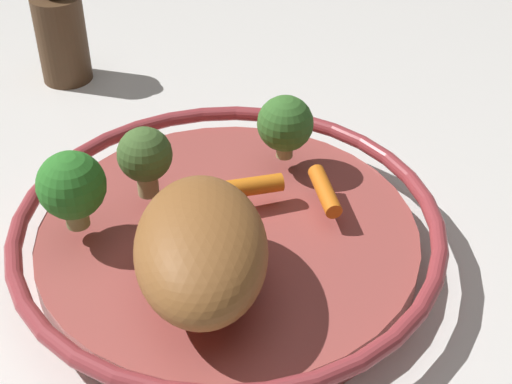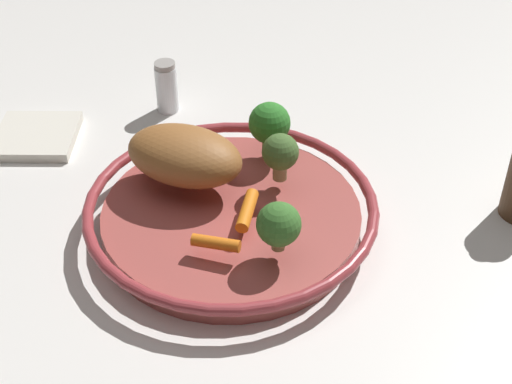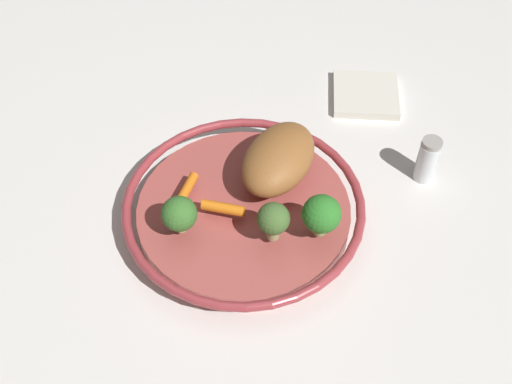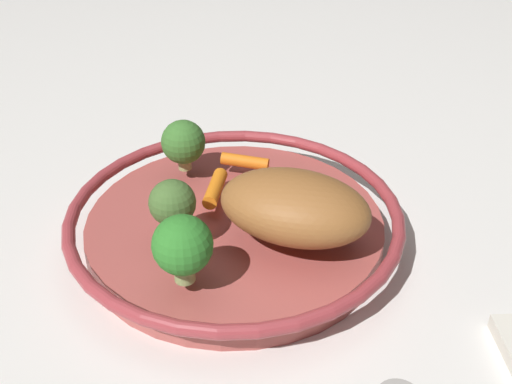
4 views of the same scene
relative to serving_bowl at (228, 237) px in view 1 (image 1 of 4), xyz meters
name	(u,v)px [view 1 (image 1 of 4)]	position (x,y,z in m)	size (l,w,h in m)	color
ground_plane	(229,258)	(0.00, 0.00, -0.02)	(2.10, 2.10, 0.00)	silver
serving_bowl	(228,237)	(0.00, 0.00, 0.00)	(0.35, 0.35, 0.04)	#A84C47
roast_chicken_piece	(206,248)	(-0.07, 0.00, 0.05)	(0.15, 0.09, 0.06)	#955C2D
baby_carrot_center	(325,191)	(0.04, -0.07, 0.03)	(0.01, 0.01, 0.05)	orange
baby_carrot_near_rim	(247,187)	(0.03, -0.01, 0.03)	(0.02, 0.02, 0.06)	orange
broccoli_floret_mid	(145,156)	(0.02, 0.07, 0.06)	(0.05, 0.05, 0.06)	tan
broccoli_floret_large	(285,124)	(0.09, -0.03, 0.05)	(0.05, 0.05, 0.06)	#9CA466
broccoli_floret_edge	(72,186)	(-0.03, 0.11, 0.06)	(0.05, 0.05, 0.07)	#93AD66
pepper_mill	(61,34)	(0.26, 0.26, 0.03)	(0.06, 0.06, 0.13)	#4C331E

